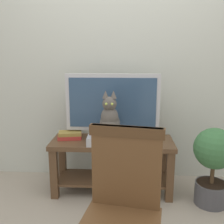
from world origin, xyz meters
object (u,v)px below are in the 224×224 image
tv_stand (112,157)px  book_stack (70,135)px  media_box (110,139)px  potted_plant (213,161)px  wooden_chair (122,204)px  cat (110,119)px  tv (113,105)px

tv_stand → book_stack: bearing=174.4°
media_box → potted_plant: (0.94, -0.12, -0.15)m
wooden_chair → cat: bearing=97.1°
media_box → cat: (0.00, -0.02, 0.20)m
tv_stand → media_box: 0.22m
wooden_chair → media_box: bearing=97.0°
tv_stand → book_stack: book_stack is taller
tv → wooden_chair: 1.27m
potted_plant → wooden_chair: bearing=-130.0°
cat → wooden_chair: 1.09m
media_box → book_stack: bearing=164.0°
book_stack → tv: bearing=3.9°
book_stack → tv_stand: bearing=-5.6°
tv_stand → cat: 0.41m
media_box → book_stack: (-0.41, 0.12, -0.01)m
media_box → potted_plant: bearing=-7.3°
media_box → book_stack: size_ratio=1.63×
media_box → wooden_chair: bearing=-83.0°
tv → cat: size_ratio=2.13×
tv_stand → media_box: media_box is taller
tv_stand → cat: cat is taller
cat → book_stack: size_ratio=1.69×
tv → book_stack: (-0.42, -0.03, -0.31)m
tv_stand → potted_plant: size_ratio=1.64×
media_box → cat: size_ratio=0.97×
tv → potted_plant: size_ratio=1.26×
cat → wooden_chair: bearing=-82.9°
tv_stand → tv: (0.00, 0.07, 0.51)m
tv → wooden_chair: size_ratio=0.93×
wooden_chair → potted_plant: 1.26m
cat → wooden_chair: size_ratio=0.44×
tv_stand → tv: tv is taller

